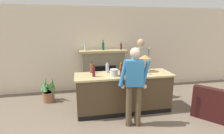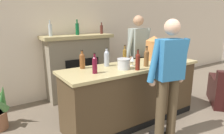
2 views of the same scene
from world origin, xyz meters
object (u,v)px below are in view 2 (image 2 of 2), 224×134
(wine_bottle_merlot_tall, at_px, (107,58))
(wine_bottle_chardonnay_pale, at_px, (138,61))
(copper_dispenser, at_px, (154,48))
(wine_glass_front_left, at_px, (164,56))
(person_customer, at_px, (168,77))
(fireplace_stone, at_px, (78,66))
(ice_bucket_steel, at_px, (124,64))
(wine_bottle_burgundy_dark, at_px, (95,64))
(wine_glass_back_row, at_px, (132,59))
(wine_bottle_rose_blush, at_px, (125,55))
(wine_bottle_riesling_slim, at_px, (146,57))
(wine_bottle_port_short, at_px, (82,60))
(person_bartender, at_px, (138,55))

(wine_bottle_merlot_tall, bearing_deg, wine_bottle_chardonnay_pale, -61.95)
(copper_dispenser, bearing_deg, wine_glass_front_left, -94.76)
(person_customer, bearing_deg, fireplace_stone, 98.07)
(ice_bucket_steel, bearing_deg, person_customer, -63.64)
(ice_bucket_steel, distance_m, wine_bottle_merlot_tall, 0.33)
(wine_bottle_burgundy_dark, xyz_separation_m, wine_glass_back_row, (0.72, 0.06, -0.02))
(fireplace_stone, distance_m, wine_glass_front_left, 1.92)
(wine_bottle_burgundy_dark, distance_m, wine_bottle_chardonnay_pale, 0.65)
(copper_dispenser, bearing_deg, wine_glass_back_row, -165.48)
(wine_bottle_burgundy_dark, distance_m, wine_glass_front_left, 1.32)
(person_customer, xyz_separation_m, wine_bottle_merlot_tall, (-0.41, 0.92, 0.16))
(wine_bottle_merlot_tall, bearing_deg, wine_bottle_rose_blush, -0.59)
(wine_bottle_chardonnay_pale, height_order, wine_bottle_riesling_slim, wine_bottle_riesling_slim)
(wine_bottle_port_short, relative_size, wine_bottle_riesling_slim, 0.89)
(wine_bottle_merlot_tall, xyz_separation_m, wine_glass_back_row, (0.35, -0.22, -0.02))
(copper_dispenser, relative_size, wine_bottle_merlot_tall, 1.48)
(wine_bottle_port_short, height_order, wine_bottle_rose_blush, wine_bottle_rose_blush)
(wine_glass_front_left, xyz_separation_m, wine_glass_back_row, (-0.61, 0.12, -0.02))
(wine_bottle_merlot_tall, bearing_deg, person_bartender, 23.73)
(wine_glass_back_row, bearing_deg, wine_bottle_merlot_tall, 147.40)
(person_customer, height_order, wine_bottle_riesling_slim, person_customer)
(person_bartender, height_order, wine_glass_back_row, person_bartender)
(fireplace_stone, relative_size, copper_dispenser, 3.88)
(wine_bottle_burgundy_dark, relative_size, wine_glass_back_row, 1.87)
(ice_bucket_steel, xyz_separation_m, wine_bottle_rose_blush, (0.25, 0.31, 0.06))
(fireplace_stone, xyz_separation_m, person_bartender, (0.95, -0.87, 0.29))
(fireplace_stone, distance_m, wine_bottle_burgundy_dark, 1.72)
(ice_bucket_steel, height_order, wine_bottle_burgundy_dark, wine_bottle_burgundy_dark)
(copper_dispenser, bearing_deg, wine_bottle_riesling_slim, -146.58)
(person_bartender, bearing_deg, copper_dispenser, -97.64)
(wine_bottle_merlot_tall, height_order, wine_glass_back_row, wine_bottle_merlot_tall)
(fireplace_stone, height_order, wine_glass_front_left, fireplace_stone)
(wine_bottle_rose_blush, relative_size, wine_glass_back_row, 2.02)
(wine_bottle_chardonnay_pale, height_order, wine_glass_front_left, wine_bottle_chardonnay_pale)
(wine_bottle_burgundy_dark, relative_size, wine_bottle_port_short, 1.02)
(person_customer, distance_m, wine_bottle_rose_blush, 0.93)
(wine_bottle_merlot_tall, distance_m, wine_bottle_chardonnay_pale, 0.53)
(person_customer, relative_size, wine_bottle_rose_blush, 5.50)
(wine_bottle_burgundy_dark, xyz_separation_m, wine_bottle_rose_blush, (0.73, 0.27, 0.01))
(ice_bucket_steel, relative_size, wine_bottle_port_short, 0.70)
(fireplace_stone, height_order, copper_dispenser, fireplace_stone)
(wine_bottle_merlot_tall, relative_size, wine_bottle_port_short, 1.05)
(copper_dispenser, bearing_deg, wine_bottle_rose_blush, 174.88)
(wine_bottle_rose_blush, distance_m, wine_bottle_riesling_slim, 0.39)
(wine_bottle_merlot_tall, height_order, wine_bottle_port_short, wine_bottle_merlot_tall)
(wine_bottle_riesling_slim, height_order, wine_glass_front_left, wine_bottle_riesling_slim)
(wine_bottle_burgundy_dark, bearing_deg, wine_glass_front_left, -2.93)
(ice_bucket_steel, xyz_separation_m, wine_bottle_riesling_slim, (0.41, -0.05, 0.06))
(fireplace_stone, bearing_deg, person_bartender, -42.22)
(wine_bottle_burgundy_dark, bearing_deg, fireplace_stone, 73.98)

